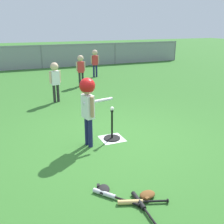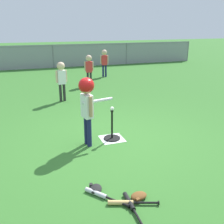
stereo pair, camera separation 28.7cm
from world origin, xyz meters
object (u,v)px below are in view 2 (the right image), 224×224
at_px(fielder_near_right, 89,66).
at_px(fielder_deep_right, 61,76).
at_px(spare_bat_black, 131,205).
at_px(glove_tossed_aside, 139,196).
at_px(glove_by_plate, 96,189).
at_px(spare_bat_wood, 126,203).
at_px(batting_tee, 112,135).
at_px(spare_bat_silver, 100,195).
at_px(fielder_deep_center, 104,60).
at_px(baseball_on_tee, 112,109).
at_px(batter_child, 87,98).

height_order(fielder_near_right, fielder_deep_right, fielder_deep_right).
relative_size(spare_bat_black, glove_tossed_aside, 2.64).
xyz_separation_m(fielder_near_right, glove_by_plate, (-1.52, -6.15, -0.67)).
bearing_deg(glove_tossed_aside, spare_bat_black, -143.55).
relative_size(fielder_near_right, spare_bat_wood, 1.78).
bearing_deg(batting_tee, spare_bat_wood, -104.30).
relative_size(spare_bat_silver, spare_bat_black, 0.84).
distance_m(fielder_deep_center, glove_tossed_aside, 8.19).
xyz_separation_m(baseball_on_tee, spare_bat_silver, (-0.74, -1.65, -0.59)).
distance_m(batting_tee, fielder_deep_center, 6.34).
height_order(batter_child, spare_bat_silver, batter_child).
height_order(fielder_near_right, glove_by_plate, fielder_near_right).
bearing_deg(spare_bat_silver, batter_child, 81.13).
xyz_separation_m(batting_tee, fielder_near_right, (0.76, 4.64, 0.62)).
bearing_deg(spare_bat_black, fielder_deep_right, 90.34).
bearing_deg(glove_tossed_aside, baseball_on_tee, 81.21).
bearing_deg(glove_by_plate, batter_child, 79.32).
height_order(spare_bat_wood, glove_tossed_aside, glove_tossed_aside).
relative_size(batting_tee, spare_bat_silver, 1.06).
xyz_separation_m(fielder_near_right, glove_tossed_aside, (-1.05, -6.48, -0.67)).
xyz_separation_m(fielder_deep_right, glove_by_plate, (-0.29, -4.47, -0.69)).
height_order(fielder_near_right, fielder_deep_center, fielder_deep_center).
bearing_deg(baseball_on_tee, batting_tee, 90.00).
bearing_deg(glove_by_plate, fielder_near_right, 76.08).
relative_size(fielder_near_right, glove_by_plate, 4.17).
bearing_deg(baseball_on_tee, fielder_near_right, 80.67).
bearing_deg(glove_by_plate, batting_tee, 63.20).
xyz_separation_m(glove_by_plate, glove_tossed_aside, (0.48, -0.34, 0.00)).
xyz_separation_m(baseball_on_tee, glove_tossed_aside, (-0.28, -1.84, -0.58)).
bearing_deg(batter_child, baseball_on_tee, 11.57).
bearing_deg(fielder_deep_right, spare_bat_silver, -93.29).
height_order(batting_tee, fielder_deep_right, fielder_deep_right).
distance_m(fielder_near_right, spare_bat_wood, 6.69).
bearing_deg(spare_bat_black, glove_tossed_aside, 36.45).
distance_m(spare_bat_silver, spare_bat_wood, 0.36).
bearing_deg(fielder_deep_right, baseball_on_tee, -80.94).
bearing_deg(spare_bat_wood, baseball_on_tee, 75.70).
xyz_separation_m(batting_tee, fielder_deep_right, (-0.47, 2.96, 0.64)).
xyz_separation_m(spare_bat_silver, glove_by_plate, (-0.02, 0.14, 0.01)).
height_order(spare_bat_silver, spare_bat_black, same).
distance_m(spare_bat_silver, spare_bat_black, 0.43).
distance_m(baseball_on_tee, batter_child, 0.58).
relative_size(batter_child, fielder_near_right, 1.15).
bearing_deg(fielder_near_right, fielder_deep_center, 53.99).
bearing_deg(spare_bat_black, batter_child, 91.63).
relative_size(batter_child, spare_bat_wood, 2.04).
bearing_deg(baseball_on_tee, fielder_deep_right, 99.06).
height_order(batting_tee, fielder_deep_center, fielder_deep_center).
height_order(baseball_on_tee, spare_bat_wood, baseball_on_tee).
bearing_deg(spare_bat_silver, batting_tee, 65.88).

